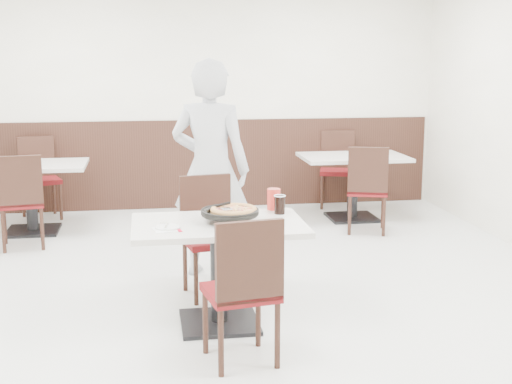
{
  "coord_description": "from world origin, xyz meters",
  "views": [
    {
      "loc": [
        -0.65,
        -5.33,
        1.91
      ],
      "look_at": [
        0.14,
        -0.3,
        0.92
      ],
      "focal_mm": 50.0,
      "sensor_mm": 36.0,
      "label": 1
    }
  ],
  "objects": [
    {
      "name": "pizza_server",
      "position": [
        -0.1,
        -0.5,
        0.84
      ],
      "size": [
        0.09,
        0.1,
        0.0
      ],
      "primitive_type": "cube",
      "rotation": [
        0.0,
        0.0,
        0.22
      ],
      "color": "white",
      "rests_on": "pizza"
    },
    {
      "name": "wainscot_back",
      "position": [
        0.0,
        3.48,
        0.55
      ],
      "size": [
        5.9,
        0.03,
        1.1
      ],
      "primitive_type": "cube",
      "color": "black",
      "rests_on": "floor"
    },
    {
      "name": "cola_glass",
      "position": [
        0.31,
        -0.3,
        0.81
      ],
      "size": [
        0.08,
        0.08,
        0.13
      ],
      "primitive_type": "cylinder",
      "rotation": [
        0.0,
        0.0,
        0.05
      ],
      "color": "black",
      "rests_on": "main_table"
    },
    {
      "name": "pizza_pan",
      "position": [
        -0.08,
        -0.5,
        0.79
      ],
      "size": [
        0.34,
        0.34,
        0.01
      ],
      "primitive_type": "cylinder",
      "rotation": [
        0.0,
        0.0,
        0.05
      ],
      "color": "black",
      "rests_on": "trivet"
    },
    {
      "name": "fork",
      "position": [
        -0.53,
        -0.62,
        0.77
      ],
      "size": [
        0.04,
        0.15,
        0.0
      ],
      "primitive_type": "cube",
      "rotation": [
        0.0,
        0.0,
        -0.16
      ],
      "color": "white",
      "rests_on": "side_plate"
    },
    {
      "name": "chair_near",
      "position": [
        -0.09,
        -1.14,
        0.47
      ],
      "size": [
        0.49,
        0.49,
        0.95
      ],
      "primitive_type": null,
      "rotation": [
        0.0,
        0.0,
        0.17
      ],
      "color": "black",
      "rests_on": "floor"
    },
    {
      "name": "main_table",
      "position": [
        -0.16,
        -0.51,
        0.38
      ],
      "size": [
        1.24,
        0.86,
        0.75
      ],
      "primitive_type": null,
      "rotation": [
        0.0,
        0.0,
        0.05
      ],
      "color": "beige",
      "rests_on": "floor"
    },
    {
      "name": "side_plate",
      "position": [
        -0.52,
        -0.63,
        0.76
      ],
      "size": [
        0.18,
        0.18,
        0.01
      ],
      "primitive_type": "cylinder",
      "rotation": [
        0.0,
        0.0,
        0.05
      ],
      "color": "silver",
      "rests_on": "napkin"
    },
    {
      "name": "napkin",
      "position": [
        -0.53,
        -0.66,
        0.75
      ],
      "size": [
        0.2,
        0.2,
        0.0
      ],
      "primitive_type": "cube",
      "rotation": [
        0.0,
        0.0,
        0.19
      ],
      "color": "white",
      "rests_on": "main_table"
    },
    {
      "name": "pizza",
      "position": [
        -0.05,
        -0.47,
        0.81
      ],
      "size": [
        0.34,
        0.34,
        0.02
      ],
      "primitive_type": "cylinder",
      "rotation": [
        0.0,
        0.0,
        0.05
      ],
      "color": "#B78249",
      "rests_on": "pizza_pan"
    },
    {
      "name": "bg_chair_right_far",
      "position": [
        1.72,
        3.23,
        0.47
      ],
      "size": [
        0.52,
        0.52,
        0.95
      ],
      "primitive_type": null,
      "rotation": [
        0.0,
        0.0,
        2.87
      ],
      "color": "black",
      "rests_on": "floor"
    },
    {
      "name": "trivet",
      "position": [
        -0.04,
        -0.48,
        0.77
      ],
      "size": [
        0.12,
        0.12,
        0.04
      ],
      "primitive_type": "cylinder",
      "rotation": [
        0.0,
        0.0,
        0.05
      ],
      "color": "black",
      "rests_on": "main_table"
    },
    {
      "name": "bg_chair_left_far",
      "position": [
        -1.87,
        3.14,
        0.47
      ],
      "size": [
        0.53,
        0.53,
        0.95
      ],
      "primitive_type": null,
      "rotation": [
        0.0,
        0.0,
        3.46
      ],
      "color": "black",
      "rests_on": "floor"
    },
    {
      "name": "wall_front",
      "position": [
        0.0,
        -3.5,
        1.4
      ],
      "size": [
        6.0,
        0.04,
        2.8
      ],
      "primitive_type": "cube",
      "color": "beige",
      "rests_on": "floor"
    },
    {
      "name": "bg_table_left",
      "position": [
        -1.88,
        2.48,
        0.38
      ],
      "size": [
        1.21,
        0.82,
        0.75
      ],
      "primitive_type": null,
      "rotation": [
        0.0,
        0.0,
        -0.01
      ],
      "color": "beige",
      "rests_on": "floor"
    },
    {
      "name": "diner_person",
      "position": [
        -0.11,
        0.67,
        0.94
      ],
      "size": [
        0.8,
        0.67,
        1.87
      ],
      "primitive_type": "imported",
      "rotation": [
        0.0,
        0.0,
        2.76
      ],
      "color": "silver",
      "rests_on": "floor"
    },
    {
      "name": "wall_back",
      "position": [
        0.0,
        3.5,
        1.4
      ],
      "size": [
        6.0,
        0.04,
        2.8
      ],
      "primitive_type": "cube",
      "color": "beige",
      "rests_on": "floor"
    },
    {
      "name": "floor",
      "position": [
        0.0,
        0.0,
        0.0
      ],
      "size": [
        7.0,
        7.0,
        0.0
      ],
      "primitive_type": "plane",
      "color": "#AAABA6",
      "rests_on": "ground"
    },
    {
      "name": "bg_table_right",
      "position": [
        1.73,
        2.56,
        0.38
      ],
      "size": [
        1.23,
        0.85,
        0.75
      ],
      "primitive_type": null,
      "rotation": [
        0.0,
        0.0,
        -0.04
      ],
      "color": "beige",
      "rests_on": "floor"
    },
    {
      "name": "bg_chair_left_near",
      "position": [
        -1.88,
        1.86,
        0.47
      ],
      "size": [
        0.48,
        0.48,
        0.95
      ],
      "primitive_type": null,
      "rotation": [
        0.0,
        0.0,
        0.15
      ],
      "color": "black",
      "rests_on": "floor"
    },
    {
      "name": "red_cup",
      "position": [
        0.3,
        -0.15,
        0.83
      ],
      "size": [
        0.11,
        0.11,
        0.16
      ],
      "primitive_type": "cylinder",
      "rotation": [
        0.0,
        0.0,
        0.05
      ],
      "color": "red",
      "rests_on": "main_table"
    },
    {
      "name": "bg_chair_right_near",
      "position": [
        1.7,
        1.94,
        0.47
      ],
      "size": [
        0.52,
        0.52,
        0.95
      ],
      "primitive_type": null,
      "rotation": [
        0.0,
        0.0,
        -0.3
      ],
      "color": "black",
      "rests_on": "floor"
    },
    {
      "name": "chair_far",
      "position": [
        -0.15,
        0.12,
        0.47
      ],
      "size": [
        0.49,
        0.49,
        0.95
      ],
      "primitive_type": null,
      "rotation": [
        0.0,
        0.0,
        3.32
      ],
      "color": "black",
      "rests_on": "floor"
    }
  ]
}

